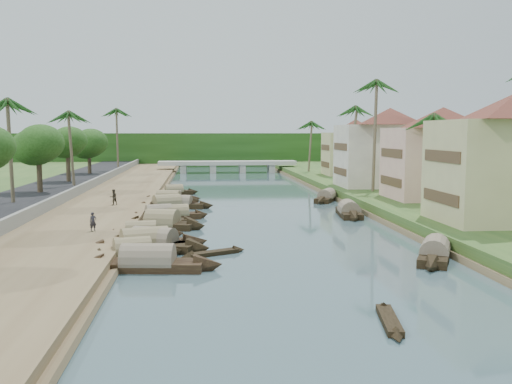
{
  "coord_description": "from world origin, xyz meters",
  "views": [
    {
      "loc": [
        -5.74,
        -44.5,
        8.26
      ],
      "look_at": [
        0.16,
        14.73,
        2.0
      ],
      "focal_mm": 40.0,
      "sensor_mm": 36.0,
      "label": 1
    }
  ],
  "objects": [
    {
      "name": "road",
      "position": [
        -24.5,
        20.0,
        0.7
      ],
      "size": [
        8.0,
        180.0,
        1.4
      ],
      "primitive_type": "cube",
      "color": "black",
      "rests_on": "ground"
    },
    {
      "name": "sampan_8",
      "position": [
        -7.93,
        9.77,
        0.41
      ],
      "size": [
        6.42,
        2.79,
        1.98
      ],
      "rotation": [
        0.0,
        0.0,
        0.22
      ],
      "color": "black",
      "rests_on": "ground"
    },
    {
      "name": "palm_1",
      "position": [
        16.0,
        7.95,
        9.56
      ],
      "size": [
        3.2,
        3.2,
        10.1
      ],
      "color": "brown",
      "rests_on": "ground"
    },
    {
      "name": "sampan_16",
      "position": [
        9.56,
        22.6,
        0.41
      ],
      "size": [
        5.18,
        8.36,
        2.1
      ],
      "rotation": [
        0.0,
        0.0,
        1.11
      ],
      "color": "black",
      "rests_on": "ground"
    },
    {
      "name": "sampan_10",
      "position": [
        -9.28,
        17.22,
        0.42
      ],
      "size": [
        8.37,
        4.61,
        2.28
      ],
      "rotation": [
        0.0,
        0.0,
        0.37
      ],
      "color": "black",
      "rests_on": "ground"
    },
    {
      "name": "bridge",
      "position": [
        0.0,
        72.0,
        1.72
      ],
      "size": [
        28.0,
        4.0,
        2.4
      ],
      "color": "#ABAAA0",
      "rests_on": "ground"
    },
    {
      "name": "ground",
      "position": [
        0.0,
        0.0,
        0.0
      ],
      "size": [
        220.0,
        220.0,
        0.0
      ],
      "primitive_type": "plane",
      "color": "#3E575D",
      "rests_on": "ground"
    },
    {
      "name": "tree_3",
      "position": [
        -24.0,
        22.75,
        6.71
      ],
      "size": [
        5.18,
        5.18,
        7.52
      ],
      "color": "#493B29",
      "rests_on": "ground"
    },
    {
      "name": "sampan_15",
      "position": [
        8.96,
        10.18,
        0.42
      ],
      "size": [
        2.61,
        8.56,
        2.25
      ],
      "rotation": [
        0.0,
        0.0,
        1.46
      ],
      "color": "black",
      "rests_on": "ground"
    },
    {
      "name": "palm_3",
      "position": [
        16.0,
        36.45,
        11.54
      ],
      "size": [
        3.2,
        3.2,
        12.13
      ],
      "color": "brown",
      "rests_on": "ground"
    },
    {
      "name": "palm_7",
      "position": [
        14.0,
        56.73,
        9.77
      ],
      "size": [
        3.2,
        3.2,
        10.32
      ],
      "color": "brown",
      "rests_on": "ground"
    },
    {
      "name": "building_mid",
      "position": [
        19.99,
        14.0,
        6.13
      ],
      "size": [
        14.11,
        14.11,
        9.7
      ],
      "color": "beige",
      "rests_on": "right_bank"
    },
    {
      "name": "sampan_14",
      "position": [
        9.51,
        -9.29,
        0.41
      ],
      "size": [
        5.33,
        8.52,
        2.12
      ],
      "rotation": [
        0.0,
        0.0,
        1.11
      ],
      "color": "black",
      "rests_on": "ground"
    },
    {
      "name": "sampan_7",
      "position": [
        -9.11,
        6.64,
        0.41
      ],
      "size": [
        6.97,
        2.78,
        1.87
      ],
      "rotation": [
        0.0,
        0.0,
        -0.21
      ],
      "color": "black",
      "rests_on": "ground"
    },
    {
      "name": "palm_6",
      "position": [
        -22.0,
        30.83,
        10.49
      ],
      "size": [
        3.2,
        3.2,
        10.86
      ],
      "color": "brown",
      "rests_on": "ground"
    },
    {
      "name": "person_far",
      "position": [
        -14.57,
        14.8,
        1.61
      ],
      "size": [
        1.0,
        0.94,
        1.62
      ],
      "primitive_type": "imported",
      "rotation": [
        0.0,
        0.0,
        3.71
      ],
      "color": "#332E23",
      "rests_on": "left_bank"
    },
    {
      "name": "sampan_1",
      "position": [
        -10.15,
        -7.4,
        0.41
      ],
      "size": [
        7.04,
        3.42,
        2.07
      ],
      "rotation": [
        0.0,
        0.0,
        0.28
      ],
      "color": "black",
      "rests_on": "ground"
    },
    {
      "name": "building_distant",
      "position": [
        19.99,
        48.0,
        5.88
      ],
      "size": [
        12.62,
        12.62,
        9.2
      ],
      "color": "#CCC488",
      "rests_on": "right_bank"
    },
    {
      "name": "canoe_2",
      "position": [
        -9.6,
        20.93,
        0.1
      ],
      "size": [
        5.58,
        3.27,
        0.84
      ],
      "rotation": [
        0.0,
        0.0,
        -0.45
      ],
      "color": "black",
      "rests_on": "ground"
    },
    {
      "name": "right_bank",
      "position": [
        19.0,
        20.0,
        0.6
      ],
      "size": [
        16.0,
        180.0,
        1.2
      ],
      "primitive_type": "cube",
      "color": "#2A4F1F",
      "rests_on": "ground"
    },
    {
      "name": "canoe_1",
      "position": [
        -4.86,
        -6.57,
        0.1
      ],
      "size": [
        4.75,
        2.95,
        0.8
      ],
      "rotation": [
        0.0,
        0.0,
        0.47
      ],
      "color": "black",
      "rests_on": "ground"
    },
    {
      "name": "sampan_6",
      "position": [
        -9.61,
        9.43,
        0.41
      ],
      "size": [
        7.19,
        3.55,
        2.12
      ],
      "rotation": [
        0.0,
        0.0,
        0.29
      ],
      "color": "black",
      "rests_on": "ground"
    },
    {
      "name": "sampan_4",
      "position": [
        -10.32,
        -0.19,
        0.41
      ],
      "size": [
        6.97,
        2.14,
        1.99
      ],
      "rotation": [
        0.0,
        0.0,
        0.09
      ],
      "color": "black",
      "rests_on": "ground"
    },
    {
      "name": "tree_4",
      "position": [
        -24.0,
        37.26,
        6.74
      ],
      "size": [
        4.84,
        4.84,
        7.42
      ],
      "color": "#493B29",
      "rests_on": "ground"
    },
    {
      "name": "palm_2",
      "position": [
        15.0,
        21.78,
        13.82
      ],
      "size": [
        3.2,
        3.2,
        14.54
      ],
      "color": "brown",
      "rests_on": "ground"
    },
    {
      "name": "sampan_3",
      "position": [
        -9.01,
        -4.3,
        0.42
      ],
      "size": [
        8.81,
        5.31,
        2.36
      ],
      "rotation": [
        0.0,
        0.0,
        -0.43
      ],
      "color": "black",
      "rests_on": "ground"
    },
    {
      "name": "canoe_0",
      "position": [
        2.4,
        -21.18,
        0.1
      ],
      "size": [
        1.56,
        5.19,
        0.68
      ],
      "rotation": [
        0.0,
        0.0,
        1.4
      ],
      "color": "black",
      "rests_on": "ground"
    },
    {
      "name": "treeline",
      "position": [
        0.0,
        100.0,
        4.0
      ],
      "size": [
        120.0,
        14.0,
        8.0
      ],
      "color": "#1A3B10",
      "rests_on": "ground"
    },
    {
      "name": "sampan_2",
      "position": [
        -9.59,
        -4.67,
        0.42
      ],
      "size": [
        9.58,
        4.61,
        2.45
      ],
      "rotation": [
        0.0,
        0.0,
        0.3
      ],
      "color": "black",
      "rests_on": "ground"
    },
    {
      "name": "building_far",
      "position": [
        18.99,
        28.0,
        6.38
      ],
      "size": [
        15.59,
        15.59,
        10.2
      ],
      "color": "white",
      "rests_on": "right_bank"
    },
    {
      "name": "palm_5",
      "position": [
        -24.0,
        13.08,
        11.03
      ],
      "size": [
        3.2,
        3.2,
        11.42
      ],
      "color": "brown",
      "rests_on": "ground"
    },
    {
      "name": "palm_8",
      "position": [
        -20.5,
        61.17,
        12.03
      ],
      "size": [
        3.2,
        3.2,
        12.45
      ],
      "color": "brown",
      "rests_on": "ground"
    },
    {
      "name": "left_bank",
      "position": [
        -16.0,
        20.0,
        0.4
      ],
      "size": [
        10.0,
        180.0,
        0.8
      ],
      "primitive_type": "cube",
      "color": "brown",
      "rests_on": "ground"
    },
    {
      "name": "person_near",
      "position": [
        -13.79,
        -0.92,
        1.52
      ],
      "size": [
        0.63,
        0.54,
        1.45
      ],
      "primitive_type": "imported",
      "rotation": [
        0.0,
        0.0,
        0.46
      ],
      "color": "#26242B",
      "rests_on": "left_bank"
    },
    {
      "name": "retaining_wall",
      "position": [
        -20.2,
        20.0,
        1.35
      ],
      "size": [
        0.4,
        180.0,
        1.1
      ],
      "primitive_type": "cube",
      "color": "slate",
      "rests_on": "left_bank"
    },
    {
      "name": "sampan_12",
      "position": [
        -9.22,
        23.85,
        0.4
      ],
      "size": [
        7.48,
        1.65,
        1.83
      ],
      "rotation": [
        0.0,
        0.0,
        -0.03
      ],
      "color": "black",
      "rests_on": "ground"
    },
    {
      "name": "sampan_13",
      "position": [
        -9.11,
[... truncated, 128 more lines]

